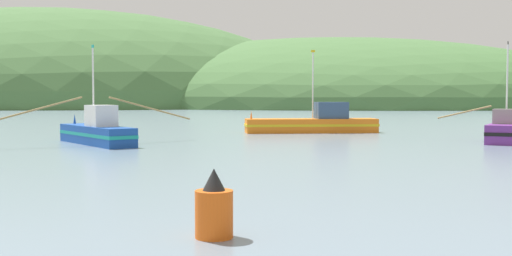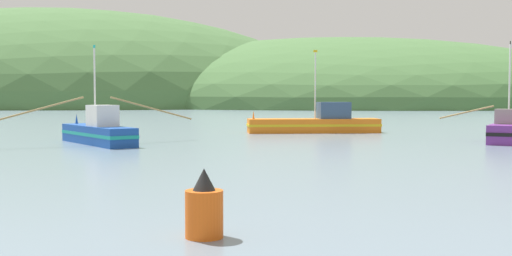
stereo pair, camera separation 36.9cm
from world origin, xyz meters
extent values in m
ellipsoid|color=#47703D|center=(-127.37, 183.76, 0.00)|extent=(206.17, 164.93, 67.37)
ellipsoid|color=#47703D|center=(-30.09, 205.46, 0.00)|extent=(194.04, 155.23, 45.81)
cube|color=#19479E|center=(-10.93, 28.80, 0.61)|extent=(8.34, 6.93, 1.23)
cube|color=teal|center=(-10.93, 28.80, 0.67)|extent=(8.43, 7.00, 0.22)
cone|color=#19479E|center=(-14.24, 31.29, 1.58)|extent=(0.28, 0.28, 0.70)
cube|color=silver|center=(-10.20, 28.25, 1.93)|extent=(2.57, 2.46, 1.40)
cylinder|color=silver|center=(-11.26, 29.05, 3.84)|extent=(0.12, 0.12, 5.22)
cube|color=teal|center=(-11.26, 29.05, 6.56)|extent=(0.31, 0.24, 0.20)
cylinder|color=#997F4C|center=(-13.37, 25.55, 2.34)|extent=(3.86, 5.08, 1.73)
cylinder|color=#997F4C|center=(-8.49, 32.05, 2.34)|extent=(3.86, 5.08, 1.73)
cube|color=#6B2D84|center=(15.53, 38.75, 0.65)|extent=(3.22, 7.11, 1.30)
cube|color=black|center=(15.53, 38.75, 0.72)|extent=(3.25, 7.18, 0.23)
cone|color=#6B2D84|center=(16.13, 41.85, 1.65)|extent=(0.23, 0.23, 0.70)
cube|color=gray|center=(15.41, 38.15, 1.82)|extent=(1.72, 1.52, 1.03)
cylinder|color=silver|center=(15.59, 39.06, 4.06)|extent=(0.12, 0.12, 5.52)
cube|color=black|center=(15.59, 39.06, 6.94)|extent=(0.10, 0.36, 0.20)
cylinder|color=#997F4C|center=(12.76, 39.29, 2.06)|extent=(3.68, 0.83, 1.04)
cube|color=orange|center=(0.14, 45.91, 0.62)|extent=(11.66, 6.92, 1.23)
cube|color=gold|center=(0.14, 45.91, 0.68)|extent=(11.78, 6.98, 0.22)
cone|color=orange|center=(-4.76, 43.82, 1.58)|extent=(0.26, 0.26, 0.70)
cube|color=#334C6B|center=(1.81, 46.62, 1.97)|extent=(3.31, 2.96, 1.47)
cylinder|color=silver|center=(0.28, 45.97, 4.15)|extent=(0.12, 0.12, 5.84)
cube|color=gold|center=(0.28, 45.97, 7.19)|extent=(0.34, 0.17, 0.20)
cylinder|color=#E55914|center=(6.38, 5.77, 0.54)|extent=(0.86, 0.86, 1.08)
cone|color=black|center=(6.38, 5.77, 1.33)|extent=(0.52, 0.52, 0.50)
camera|label=1|loc=(11.28, -6.94, 3.19)|focal=42.68mm
camera|label=2|loc=(11.63, -6.83, 3.19)|focal=42.68mm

